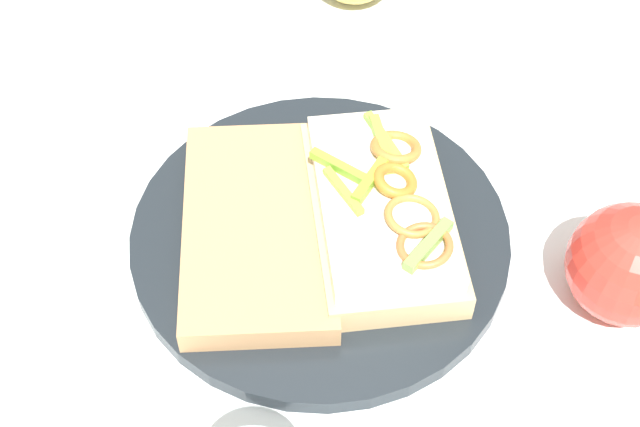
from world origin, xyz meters
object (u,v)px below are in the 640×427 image
plate (320,237)px  apple_0 (629,264)px  bread_slice_side (259,229)px  sandwich (383,208)px

plate → apple_0: 0.21m
plate → apple_0: bearing=-150.6°
bread_slice_side → plate: bearing=94.0°
plate → sandwich: 0.05m
bread_slice_side → apple_0: apple_0 is taller
apple_0 → sandwich: bearing=24.1°
sandwich → bread_slice_side: 0.09m
sandwich → apple_0: apple_0 is taller
sandwich → apple_0: bearing=64.4°
bread_slice_side → sandwich: bearing=94.0°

